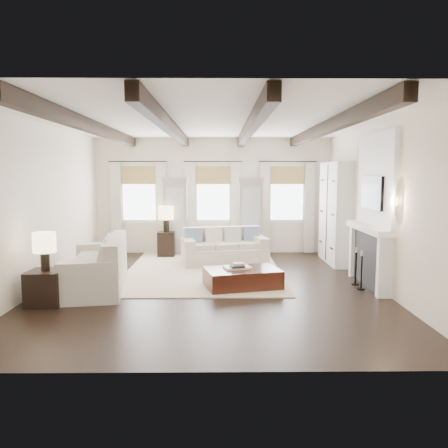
{
  "coord_description": "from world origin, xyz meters",
  "views": [
    {
      "loc": [
        0.17,
        -8.42,
        2.21
      ],
      "look_at": [
        0.27,
        0.81,
        1.15
      ],
      "focal_mm": 35.0,
      "sensor_mm": 36.0,
      "label": 1
    }
  ],
  "objects_px": {
    "sofa_back": "(224,249)",
    "side_table_front": "(46,287)",
    "sofa_left": "(99,268)",
    "side_table_back": "(167,244)",
    "ottoman": "(242,278)"
  },
  "relations": [
    {
      "from": "side_table_front",
      "to": "side_table_back",
      "type": "height_order",
      "value": "side_table_back"
    },
    {
      "from": "sofa_back",
      "to": "side_table_front",
      "type": "bearing_deg",
      "value": -132.03
    },
    {
      "from": "sofa_back",
      "to": "ottoman",
      "type": "xyz_separation_m",
      "value": [
        0.33,
        -2.35,
        -0.17
      ]
    },
    {
      "from": "sofa_back",
      "to": "side_table_front",
      "type": "height_order",
      "value": "sofa_back"
    },
    {
      "from": "sofa_back",
      "to": "ottoman",
      "type": "relative_size",
      "value": 1.56
    },
    {
      "from": "sofa_left",
      "to": "side_table_front",
      "type": "bearing_deg",
      "value": -121.72
    },
    {
      "from": "sofa_back",
      "to": "side_table_back",
      "type": "xyz_separation_m",
      "value": [
        -1.54,
        0.94,
        -0.02
      ]
    },
    {
      "from": "ottoman",
      "to": "sofa_back",
      "type": "bearing_deg",
      "value": 84.06
    },
    {
      "from": "sofa_left",
      "to": "side_table_front",
      "type": "height_order",
      "value": "sofa_left"
    },
    {
      "from": "sofa_back",
      "to": "ottoman",
      "type": "height_order",
      "value": "sofa_back"
    },
    {
      "from": "sofa_back",
      "to": "sofa_left",
      "type": "distance_m",
      "value": 3.41
    },
    {
      "from": "side_table_back",
      "to": "ottoman",
      "type": "bearing_deg",
      "value": -60.34
    },
    {
      "from": "side_table_front",
      "to": "side_table_back",
      "type": "relative_size",
      "value": 0.87
    },
    {
      "from": "sofa_left",
      "to": "sofa_back",
      "type": "bearing_deg",
      "value": 44.39
    },
    {
      "from": "sofa_left",
      "to": "side_table_back",
      "type": "height_order",
      "value": "sofa_left"
    }
  ]
}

